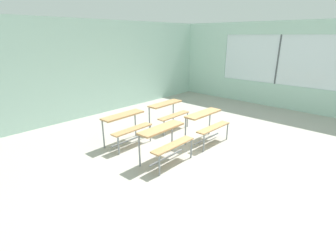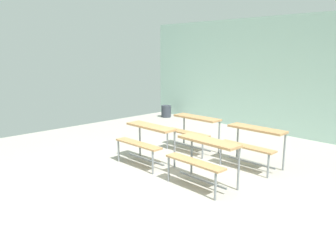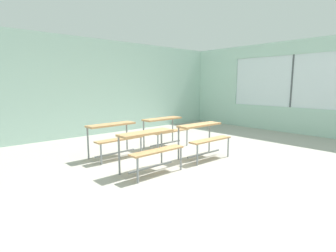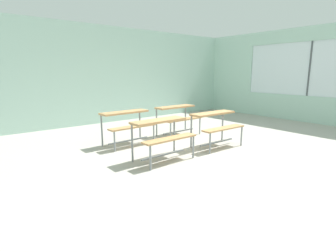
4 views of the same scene
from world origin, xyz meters
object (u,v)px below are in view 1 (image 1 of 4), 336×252
Objects in this scene: desk_bench_r1c0 at (126,122)px; desk_bench_r0c1 at (207,121)px; desk_bench_r0c0 at (165,137)px; desk_bench_r1c1 at (168,110)px.

desk_bench_r0c1 is at bearing -44.79° from desk_bench_r1c0.
desk_bench_r0c0 and desk_bench_r0c1 have the same top height.
desk_bench_r0c1 and desk_bench_r1c0 have the same top height.
desk_bench_r0c1 is at bearing -2.13° from desk_bench_r0c0.
desk_bench_r1c0 is at bearing 138.02° from desk_bench_r0c1.
desk_bench_r0c0 and desk_bench_r1c1 have the same top height.
desk_bench_r1c1 is at bearing 39.89° from desk_bench_r0c0.
desk_bench_r0c0 is at bearing -92.59° from desk_bench_r1c0.
desk_bench_r1c0 is (-1.42, 1.33, 0.00)m from desk_bench_r0c1.
desk_bench_r0c1 is 1.95m from desk_bench_r1c0.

